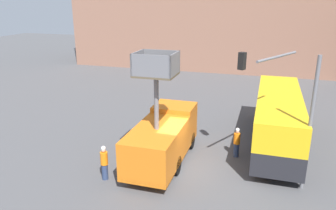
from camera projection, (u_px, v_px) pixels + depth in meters
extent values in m
plane|color=#4C4C4F|center=(185.00, 168.00, 18.00)|extent=(120.00, 120.00, 0.00)
cube|color=orange|center=(174.00, 122.00, 20.24)|extent=(2.44, 2.01, 2.25)
cube|color=orange|center=(157.00, 146.00, 17.24)|extent=(2.44, 4.68, 1.99)
cube|color=red|center=(141.00, 183.00, 15.42)|extent=(2.40, 0.10, 0.24)
cylinder|color=black|center=(158.00, 136.00, 20.87)|extent=(0.30, 1.02, 1.02)
cylinder|color=black|center=(191.00, 140.00, 20.27)|extent=(0.30, 1.02, 1.02)
cylinder|color=black|center=(138.00, 160.00, 17.83)|extent=(0.30, 1.02, 1.02)
cylinder|color=black|center=(176.00, 165.00, 17.23)|extent=(0.30, 1.02, 1.02)
cylinder|color=slate|center=(156.00, 103.00, 16.50)|extent=(0.24, 0.24, 2.82)
cube|color=brown|center=(156.00, 75.00, 16.05)|extent=(1.98, 1.70, 0.10)
cube|color=slate|center=(138.00, 62.00, 16.13)|extent=(0.08, 1.70, 1.05)
cube|color=slate|center=(175.00, 64.00, 15.61)|extent=(0.08, 1.70, 1.05)
cube|color=slate|center=(161.00, 60.00, 16.61)|extent=(1.98, 0.08, 1.05)
cube|color=slate|center=(150.00, 66.00, 15.13)|extent=(1.98, 0.08, 1.05)
cube|color=#232328|center=(276.00, 128.00, 20.56)|extent=(2.59, 10.69, 1.26)
cube|color=yellow|center=(279.00, 107.00, 20.13)|extent=(2.59, 10.69, 1.54)
cube|color=black|center=(278.00, 111.00, 20.20)|extent=(2.61, 10.26, 0.68)
cylinder|color=black|center=(259.00, 117.00, 24.06)|extent=(0.30, 1.13, 1.13)
cylinder|color=black|center=(292.00, 120.00, 23.42)|extent=(0.30, 1.13, 1.13)
cylinder|color=black|center=(254.00, 157.00, 18.03)|extent=(0.30, 1.13, 1.13)
cylinder|color=black|center=(298.00, 163.00, 17.40)|extent=(0.30, 1.13, 1.13)
cylinder|color=slate|center=(310.00, 126.00, 15.10)|extent=(0.18, 0.18, 6.56)
cylinder|color=slate|center=(278.00, 57.00, 15.44)|extent=(1.86, 3.46, 0.13)
cube|color=black|center=(242.00, 61.00, 16.85)|extent=(0.43, 0.43, 0.90)
sphere|color=red|center=(242.00, 56.00, 16.77)|extent=(0.20, 0.20, 0.20)
cylinder|color=navy|center=(105.00, 172.00, 16.77)|extent=(0.32, 0.32, 0.85)
cylinder|color=orange|center=(104.00, 158.00, 16.53)|extent=(0.38, 0.38, 0.67)
sphere|color=tan|center=(103.00, 150.00, 16.39)|extent=(0.23, 0.23, 0.23)
sphere|color=white|center=(103.00, 148.00, 16.36)|extent=(0.24, 0.24, 0.24)
cylinder|color=navy|center=(236.00, 150.00, 19.20)|extent=(0.32, 0.32, 0.82)
cylinder|color=orange|center=(237.00, 138.00, 18.97)|extent=(0.38, 0.38, 0.65)
sphere|color=tan|center=(237.00, 131.00, 18.84)|extent=(0.22, 0.22, 0.22)
sphere|color=white|center=(238.00, 130.00, 18.81)|extent=(0.23, 0.23, 0.23)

